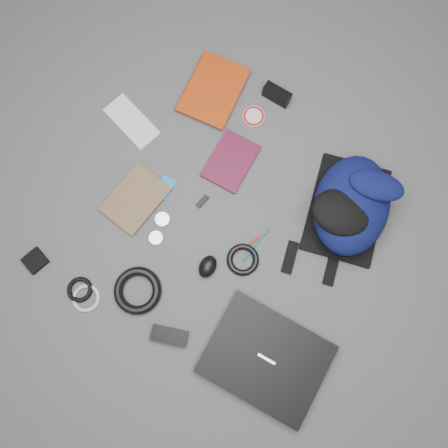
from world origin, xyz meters
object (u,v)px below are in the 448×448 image
Objects in this scene: comic_book at (118,185)px; mouse at (208,267)px; backpack at (352,205)px; power_brick at (169,336)px; textbook_red at (189,80)px; laptop at (266,358)px; dvd_case at (231,161)px; compact_camera at (277,95)px; pouch at (35,261)px.

mouse is at bearing -4.02° from comic_book.
backpack is 0.81m from power_brick.
textbook_red is 0.75m from mouse.
textbook_red is (-0.85, 0.72, -0.01)m from laptop.
backpack is 1.96× the size of dvd_case.
laptop is 1.90× the size of dvd_case.
power_brick is (0.19, -0.99, -0.02)m from compact_camera.
comic_book is 3.18× the size of pouch.
laptop is at bearing -31.26° from mouse.
mouse is at bearing 151.74° from laptop.
compact_camera is (0.33, 0.14, 0.02)m from textbook_red.
backpack is 0.63m from laptop.
power_brick reaches higher than dvd_case.
backpack reaches higher than compact_camera.
mouse is at bearing -79.52° from compact_camera.
compact_camera reaches higher than pouch.
comic_book is 2.12× the size of compact_camera.
compact_camera is 0.73m from mouse.
mouse reaches higher than pouch.
backpack is 0.57m from mouse.
comic_book is at bearing 160.01° from laptop.
pouch is (-0.05, -0.91, -0.01)m from textbook_red.
textbook_red is 0.38m from dvd_case.
power_brick is (-0.28, -0.75, -0.07)m from backpack.
comic_book is at bearing -97.14° from textbook_red.
compact_camera is at bearing 12.74° from textbook_red.
backpack is 0.88m from comic_book.
compact_camera is at bearing 84.88° from dvd_case.
power_brick is 0.57m from pouch.
dvd_case is 2.50× the size of mouse.
power_brick is (-0.33, -0.13, -0.00)m from laptop.
backpack is 1.18m from pouch.
compact_camera is 1.01m from power_brick.
laptop is at bearing -51.31° from dvd_case.
mouse is at bearing -72.67° from dvd_case.
textbook_red is at bearing 122.03° from mouse.
dvd_case is (-0.52, 0.53, -0.01)m from laptop.
mouse is (0.16, -0.71, -0.01)m from compact_camera.
mouse is at bearing -141.28° from backpack.
textbook_red is 0.92m from pouch.
power_brick reaches higher than comic_book.
dvd_case is at bearing -39.60° from textbook_red.
laptop is at bearing -50.65° from textbook_red.
backpack is at bearing 44.11° from pouch.
textbook_red is 0.99m from power_brick.
dvd_case is (0.33, -0.18, -0.01)m from textbook_red.
compact_camera is at bearing 70.36° from pouch.
backpack is at bearing 48.51° from mouse.
comic_book is 0.60m from power_brick.
textbook_red reaches higher than dvd_case.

